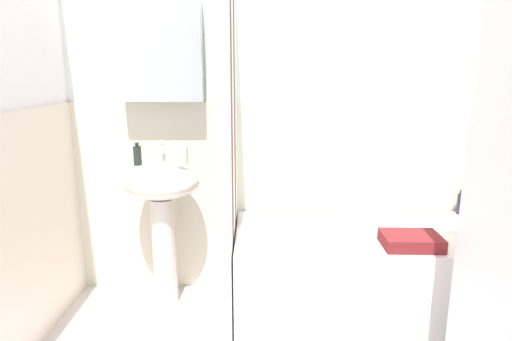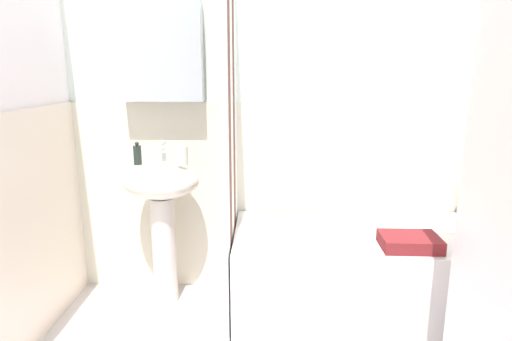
# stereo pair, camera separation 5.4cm
# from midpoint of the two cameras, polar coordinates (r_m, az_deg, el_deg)

# --- Properties ---
(wall_back_tiled) EXTENTS (3.60, 0.18, 2.40)m
(wall_back_tiled) POSITION_cam_midpoint_polar(r_m,az_deg,el_deg) (2.68, 6.99, 7.68)
(wall_back_tiled) COLOR white
(wall_back_tiled) RESTS_ON ground_plane
(sink) EXTENTS (0.44, 0.34, 0.86)m
(sink) POSITION_cam_midpoint_polar(r_m,az_deg,el_deg) (2.59, -13.01, -4.28)
(sink) COLOR silver
(sink) RESTS_ON ground_plane
(faucet) EXTENTS (0.03, 0.12, 0.12)m
(faucet) POSITION_cam_midpoint_polar(r_m,az_deg,el_deg) (2.60, -12.94, 2.39)
(faucet) COLOR silver
(faucet) RESTS_ON sink
(soap_dispenser) EXTENTS (0.05, 0.05, 0.13)m
(soap_dispenser) POSITION_cam_midpoint_polar(r_m,az_deg,el_deg) (2.55, -16.11, 1.96)
(soap_dispenser) COLOR #222D27
(soap_dispenser) RESTS_ON sink
(toothbrush_cup) EXTENTS (0.07, 0.07, 0.11)m
(toothbrush_cup) POSITION_cam_midpoint_polar(r_m,az_deg,el_deg) (2.49, -10.45, 1.91)
(toothbrush_cup) COLOR white
(toothbrush_cup) RESTS_ON sink
(bathtub) EXTENTS (1.58, 0.71, 0.52)m
(bathtub) POSITION_cam_midpoint_polar(r_m,az_deg,el_deg) (2.59, 14.84, -13.11)
(bathtub) COLOR silver
(bathtub) RESTS_ON ground_plane
(shower_curtain) EXTENTS (0.01, 0.71, 2.00)m
(shower_curtain) POSITION_cam_midpoint_polar(r_m,az_deg,el_deg) (2.28, -3.97, 3.32)
(shower_curtain) COLOR white
(shower_curtain) RESTS_ON ground_plane
(body_wash_bottle) EXTENTS (0.06, 0.06, 0.23)m
(body_wash_bottle) POSITION_cam_midpoint_polar(r_m,az_deg,el_deg) (2.95, 26.93, -3.18)
(body_wash_bottle) COLOR #2B7D5B
(body_wash_bottle) RESTS_ON bathtub
(conditioner_bottle) EXTENTS (0.06, 0.06, 0.15)m
(conditioner_bottle) POSITION_cam_midpoint_polar(r_m,az_deg,el_deg) (2.94, 24.90, -3.92)
(conditioner_bottle) COLOR #2A2034
(conditioner_bottle) RESTS_ON bathtub
(towel_folded) EXTENTS (0.29, 0.21, 0.06)m
(towel_folded) POSITION_cam_midpoint_polar(r_m,az_deg,el_deg) (2.32, 18.92, -8.71)
(towel_folded) COLOR maroon
(towel_folded) RESTS_ON bathtub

